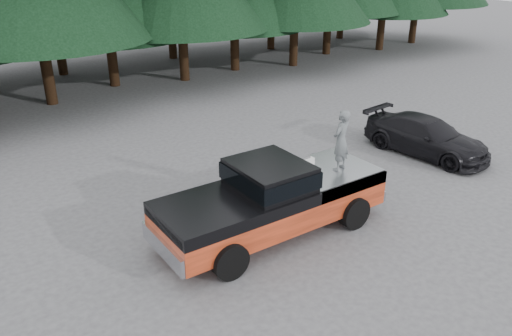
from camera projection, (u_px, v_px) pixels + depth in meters
ground at (248, 236)px, 12.35m from camera, size 120.00×120.00×0.00m
pickup_truck at (272, 209)px, 12.25m from camera, size 6.00×2.04×1.33m
truck_cab at (270, 175)px, 11.81m from camera, size 1.66×1.90×0.59m
air_compressor at (298, 166)px, 12.44m from camera, size 0.65×0.55×0.44m
man_on_bed at (341, 140)px, 12.50m from camera, size 0.67×0.54×1.58m
parked_car at (426, 136)px, 17.01m from camera, size 2.29×4.55×1.27m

